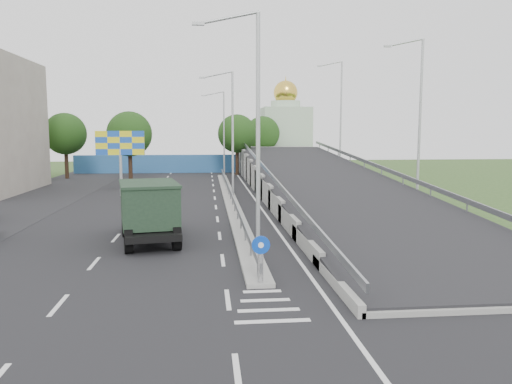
{
  "coord_description": "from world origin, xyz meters",
  "views": [
    {
      "loc": [
        -1.83,
        -14.61,
        5.43
      ],
      "look_at": [
        0.8,
        11.93,
        2.2
      ],
      "focal_mm": 35.0,
      "sensor_mm": 36.0,
      "label": 1
    }
  ],
  "objects": [
    {
      "name": "lamp_post_mid",
      "position": [
        0.11,
        26.0,
        5.81
      ],
      "size": [
        2.74,
        0.18,
        10.08
      ],
      "color": "#B2B5B7",
      "rests_on": "median"
    },
    {
      "name": "road_surface",
      "position": [
        -3.0,
        20.0,
        0.0
      ],
      "size": [
        26.0,
        90.0,
        0.04
      ],
      "primitive_type": "cube",
      "color": "black",
      "rests_on": "ground"
    },
    {
      "name": "dump_truck",
      "position": [
        -4.79,
        10.51,
        1.66
      ],
      "size": [
        3.67,
        7.16,
        3.01
      ],
      "rotation": [
        0.0,
        0.0,
        0.18
      ],
      "color": "black",
      "rests_on": "ground"
    },
    {
      "name": "sign_bollard",
      "position": [
        0.0,
        2.17,
        1.03
      ],
      "size": [
        0.64,
        0.23,
        1.67
      ],
      "color": "black",
      "rests_on": "median"
    },
    {
      "name": "church",
      "position": [
        10.0,
        60.0,
        5.31
      ],
      "size": [
        7.0,
        7.0,
        13.8
      ],
      "color": "#B2CCAD",
      "rests_on": "ground"
    },
    {
      "name": "overpass_ramp",
      "position": [
        7.5,
        24.0,
        1.75
      ],
      "size": [
        10.0,
        50.0,
        3.5
      ],
      "color": "gray",
      "rests_on": "ground"
    },
    {
      "name": "tree_ramp_far",
      "position": [
        6.0,
        55.0,
        5.18
      ],
      "size": [
        4.8,
        4.8,
        7.6
      ],
      "color": "black",
      "rests_on": "ground"
    },
    {
      "name": "median_guardrail",
      "position": [
        0.0,
        24.0,
        0.75
      ],
      "size": [
        0.09,
        44.0,
        0.71
      ],
      "color": "gray",
      "rests_on": "median"
    },
    {
      "name": "tree_left_mid",
      "position": [
        -10.0,
        40.0,
        5.18
      ],
      "size": [
        4.8,
        4.8,
        7.6
      ],
      "color": "black",
      "rests_on": "ground"
    },
    {
      "name": "billboard",
      "position": [
        -9.0,
        28.0,
        4.19
      ],
      "size": [
        4.0,
        0.24,
        5.5
      ],
      "color": "#B2B5B7",
      "rests_on": "ground"
    },
    {
      "name": "lamp_post_near",
      "position": [
        0.11,
        6.0,
        5.81
      ],
      "size": [
        2.74,
        0.18,
        10.08
      ],
      "color": "#B2B5B7",
      "rests_on": "median"
    },
    {
      "name": "lamp_post_far",
      "position": [
        0.11,
        46.0,
        5.81
      ],
      "size": [
        2.74,
        0.18,
        10.08
      ],
      "color": "#B2B5B7",
      "rests_on": "median"
    },
    {
      "name": "ground",
      "position": [
        0.0,
        0.0,
        0.0
      ],
      "size": [
        160.0,
        160.0,
        0.0
      ],
      "primitive_type": "plane",
      "color": "#2D4C1E",
      "rests_on": "ground"
    },
    {
      "name": "tree_median_far",
      "position": [
        2.0,
        48.0,
        5.18
      ],
      "size": [
        4.8,
        4.8,
        7.6
      ],
      "color": "black",
      "rests_on": "ground"
    },
    {
      "name": "blue_wall",
      "position": [
        -4.0,
        52.0,
        1.2
      ],
      "size": [
        30.0,
        0.5,
        2.4
      ],
      "primitive_type": "cube",
      "color": "#295F99",
      "rests_on": "ground"
    },
    {
      "name": "tree_left_far",
      "position": [
        -18.0,
        45.0,
        5.18
      ],
      "size": [
        4.8,
        4.8,
        7.6
      ],
      "color": "black",
      "rests_on": "ground"
    },
    {
      "name": "median",
      "position": [
        0.0,
        24.0,
        0.1
      ],
      "size": [
        1.0,
        44.0,
        0.2
      ],
      "primitive_type": "cube",
      "color": "gray",
      "rests_on": "ground"
    }
  ]
}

